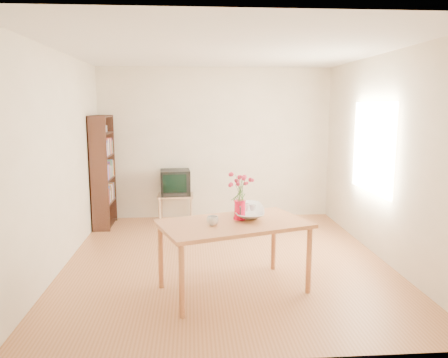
{
  "coord_description": "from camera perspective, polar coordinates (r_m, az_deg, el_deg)",
  "views": [
    {
      "loc": [
        -0.42,
        -5.32,
        1.94
      ],
      "look_at": [
        0.0,
        0.3,
        1.0
      ],
      "focal_mm": 35.0,
      "sensor_mm": 36.0,
      "label": 1
    }
  ],
  "objects": [
    {
      "name": "tv_stand",
      "position": [
        7.46,
        -6.34,
        -2.6
      ],
      "size": [
        0.6,
        0.45,
        0.46
      ],
      "color": "tan",
      "rests_on": "ground"
    },
    {
      "name": "teacup_b",
      "position": [
        4.86,
        3.76,
        -2.47
      ],
      "size": [
        0.08,
        0.08,
        0.06
      ],
      "primitive_type": "imported",
      "rotation": [
        0.0,
        0.0,
        1.78
      ],
      "color": "white",
      "rests_on": "bowl"
    },
    {
      "name": "television",
      "position": [
        7.42,
        -6.38,
        -0.39
      ],
      "size": [
        0.52,
        0.49,
        0.42
      ],
      "rotation": [
        0.0,
        0.0,
        0.07
      ],
      "color": "black",
      "rests_on": "tv_stand"
    },
    {
      "name": "bookshelf",
      "position": [
        7.3,
        -15.51,
        0.46
      ],
      "size": [
        0.28,
        0.7,
        1.8
      ],
      "color": "black",
      "rests_on": "ground"
    },
    {
      "name": "table",
      "position": [
        4.59,
        1.29,
        -6.54
      ],
      "size": [
        1.7,
        1.3,
        0.75
      ],
      "rotation": [
        0.0,
        0.0,
        0.33
      ],
      "color": "#A66039",
      "rests_on": "ground"
    },
    {
      "name": "teacup_a",
      "position": [
        4.83,
        2.79,
        -2.46
      ],
      "size": [
        0.11,
        0.11,
        0.07
      ],
      "primitive_type": "imported",
      "rotation": [
        0.0,
        0.0,
        0.55
      ],
      "color": "white",
      "rests_on": "bowl"
    },
    {
      "name": "flowers",
      "position": [
        4.61,
        2.11,
        -0.91
      ],
      "size": [
        0.23,
        0.23,
        0.33
      ],
      "primitive_type": null,
      "color": "#D93358",
      "rests_on": "pitcher"
    },
    {
      "name": "pitcher",
      "position": [
        4.67,
        2.08,
        -4.14
      ],
      "size": [
        0.14,
        0.21,
        0.21
      ],
      "rotation": [
        0.0,
        0.0,
        -0.07
      ],
      "color": "red",
      "rests_on": "table"
    },
    {
      "name": "mug",
      "position": [
        4.44,
        -1.49,
        -5.48
      ],
      "size": [
        0.16,
        0.16,
        0.09
      ],
      "primitive_type": "imported",
      "rotation": [
        0.0,
        0.0,
        4.15
      ],
      "color": "white",
      "rests_on": "table"
    },
    {
      "name": "bowl",
      "position": [
        4.82,
        3.27,
        -1.96
      ],
      "size": [
        0.54,
        0.54,
        0.47
      ],
      "primitive_type": "imported",
      "rotation": [
        0.0,
        0.0,
        -0.08
      ],
      "color": "white",
      "rests_on": "table"
    },
    {
      "name": "room",
      "position": [
        5.38,
        0.55,
        2.65
      ],
      "size": [
        4.5,
        4.5,
        4.5
      ],
      "color": "#935934",
      "rests_on": "ground"
    }
  ]
}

